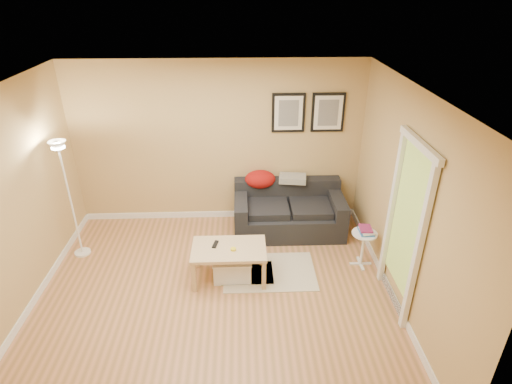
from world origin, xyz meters
TOP-DOWN VIEW (x-y plane):
  - floor at (0.00, 0.00)m, footprint 4.50×4.50m
  - ceiling at (0.00, 0.00)m, footprint 4.50×4.50m
  - wall_back at (0.00, 2.00)m, footprint 4.50×0.00m
  - wall_front at (0.00, -2.00)m, footprint 4.50×0.00m
  - wall_left at (-2.25, 0.00)m, footprint 0.00×4.00m
  - wall_right at (2.25, 0.00)m, footprint 0.00×4.00m
  - baseboard_back at (0.00, 1.99)m, footprint 4.50×0.02m
  - baseboard_left at (-2.24, 0.00)m, footprint 0.02×4.00m
  - baseboard_right at (2.24, 0.00)m, footprint 0.02×4.00m
  - sofa at (1.09, 1.53)m, footprint 1.70×0.90m
  - red_throw at (0.65, 1.83)m, footprint 0.48×0.36m
  - plaid_throw at (1.17, 1.82)m, footprint 0.45×0.32m
  - framed_print_left at (1.08, 1.98)m, footprint 0.50×0.04m
  - framed_print_right at (1.68, 1.98)m, footprint 0.50×0.04m
  - area_rug at (0.72, 0.47)m, footprint 1.25×0.85m
  - green_runner at (0.42, 0.45)m, footprint 0.70×0.50m
  - coffee_table at (0.18, 0.37)m, footprint 0.99×0.64m
  - remote_control at (-0.00, 0.45)m, footprint 0.08×0.17m
  - tape_roll at (0.24, 0.32)m, footprint 0.07×0.07m
  - storage_bin at (0.22, 0.38)m, footprint 0.51×0.37m
  - side_table at (2.02, 0.59)m, footprint 0.35×0.35m
  - book_stack at (2.04, 0.61)m, footprint 0.23×0.28m
  - floor_lamp at (-2.00, 1.01)m, footprint 0.23×0.23m
  - doorway at (2.20, -0.15)m, footprint 0.12×1.01m

SIDE VIEW (x-z plane):
  - floor at x=0.00m, z-range 0.00..0.00m
  - area_rug at x=0.72m, z-range 0.00..0.01m
  - green_runner at x=0.42m, z-range 0.00..0.01m
  - baseboard_back at x=0.00m, z-range 0.00..0.10m
  - baseboard_left at x=-2.24m, z-range 0.00..0.10m
  - baseboard_right at x=2.24m, z-range 0.00..0.10m
  - storage_bin at x=0.22m, z-range 0.00..0.31m
  - coffee_table at x=0.18m, z-range 0.00..0.48m
  - side_table at x=2.02m, z-range 0.00..0.53m
  - sofa at x=1.09m, z-range 0.00..0.75m
  - remote_control at x=0.00m, z-range 0.48..0.50m
  - tape_roll at x=0.24m, z-range 0.48..0.51m
  - book_stack at x=2.04m, z-range 0.53..0.60m
  - red_throw at x=0.65m, z-range 0.63..0.91m
  - plaid_throw at x=1.17m, z-range 0.73..0.83m
  - floor_lamp at x=-2.00m, z-range -0.05..1.71m
  - doorway at x=2.20m, z-range -0.04..2.09m
  - wall_back at x=0.00m, z-range -0.95..3.55m
  - wall_front at x=0.00m, z-range -0.95..3.55m
  - wall_left at x=-2.25m, z-range -0.70..3.30m
  - wall_right at x=2.25m, z-range -0.70..3.30m
  - framed_print_left at x=1.08m, z-range 1.50..2.10m
  - framed_print_right at x=1.68m, z-range 1.50..2.10m
  - ceiling at x=0.00m, z-range 2.60..2.60m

